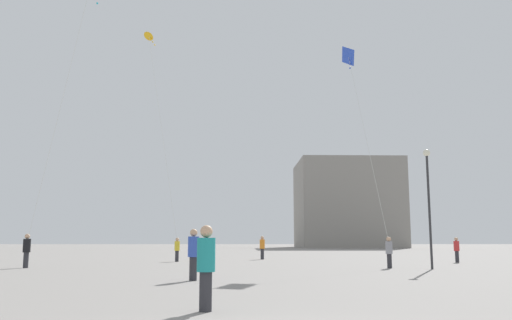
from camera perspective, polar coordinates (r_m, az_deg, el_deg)
person_in_orange at (r=39.45m, az=0.68°, el=-9.33°), size 0.37×0.37×1.71m
person_in_blue at (r=19.49m, az=-6.77°, el=-9.85°), size 0.40×0.40×1.85m
person_in_teal at (r=11.27m, az=-5.42°, el=-11.09°), size 0.39×0.39×1.77m
person_in_black at (r=30.24m, az=-23.53°, el=-8.82°), size 0.38×0.38×1.75m
person_in_yellow at (r=35.83m, az=-8.52°, el=-9.43°), size 0.34×0.34×1.57m
person_in_grey at (r=28.31m, az=14.18°, el=-9.50°), size 0.35×0.35×1.60m
person_in_red at (r=36.66m, az=20.85°, el=-8.93°), size 0.35×0.35×1.59m
kite_cobalt_delta at (r=34.16m, az=10.04°, el=10.71°), size 1.38×5.18×12.01m
kite_amber_diamond at (r=38.03m, az=-11.37°, el=12.26°), size 2.66×1.07×14.36m
building_left_hall at (r=96.32m, az=9.75°, el=-4.76°), size 17.67×17.25×15.24m
lamppost_east at (r=28.12m, az=18.12°, el=-3.10°), size 0.36×0.36×6.03m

